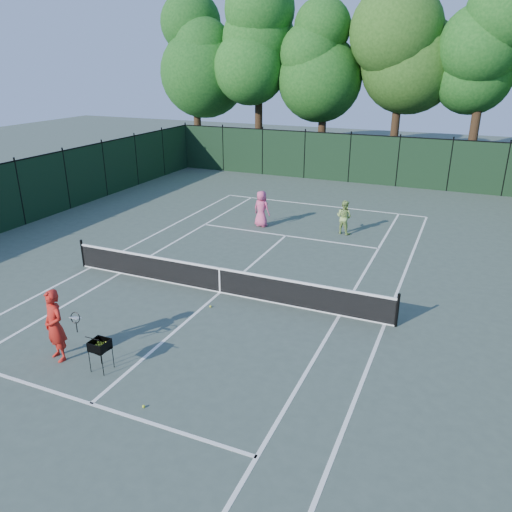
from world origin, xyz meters
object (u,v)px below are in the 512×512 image
at_px(player_pink, 261,209).
at_px(coach, 55,326).
at_px(player_green, 344,217).
at_px(loose_ball_midcourt, 210,306).
at_px(loose_ball_near_cart, 144,406).
at_px(ball_hopper, 100,345).

bearing_deg(player_pink, coach, 100.26).
xyz_separation_m(coach, player_pink, (0.47, 12.48, -0.13)).
xyz_separation_m(player_green, loose_ball_midcourt, (-2.04, -8.85, -0.73)).
height_order(loose_ball_near_cart, loose_ball_midcourt, same).
distance_m(player_green, ball_hopper, 13.28).
height_order(player_pink, loose_ball_midcourt, player_pink).
height_order(player_green, loose_ball_near_cart, player_green).
xyz_separation_m(player_pink, ball_hopper, (0.89, -12.45, -0.15)).
bearing_deg(player_pink, ball_hopper, 106.54).
relative_size(player_green, ball_hopper, 1.82).
bearing_deg(player_pink, player_green, -159.99).
bearing_deg(player_green, player_pink, 24.45).
distance_m(player_pink, loose_ball_near_cart, 13.58).
bearing_deg(loose_ball_midcourt, player_green, 77.03).
bearing_deg(coach, loose_ball_near_cart, 3.85).
distance_m(player_pink, ball_hopper, 12.48).
height_order(player_green, ball_hopper, player_green).
bearing_deg(player_green, loose_ball_midcourt, 93.90).
distance_m(player_pink, loose_ball_midcourt, 8.57).
height_order(player_green, loose_ball_midcourt, player_green).
bearing_deg(coach, loose_ball_midcourt, 79.41).
bearing_deg(loose_ball_near_cart, loose_ball_midcourt, 100.97).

